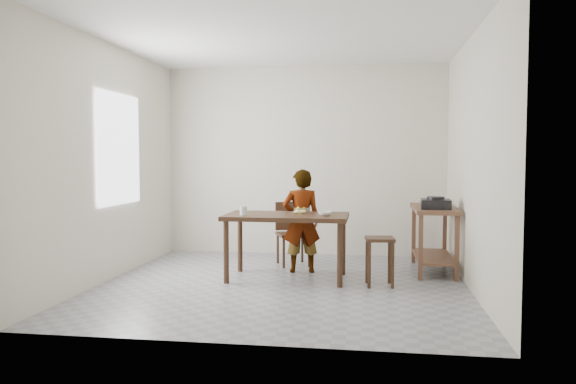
# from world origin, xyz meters

# --- Properties ---
(floor) EXTENTS (4.00, 4.00, 0.04)m
(floor) POSITION_xyz_m (0.00, 0.00, -0.02)
(floor) COLOR gray
(floor) RESTS_ON ground
(ceiling) EXTENTS (4.00, 4.00, 0.04)m
(ceiling) POSITION_xyz_m (0.00, 0.00, 2.72)
(ceiling) COLOR white
(ceiling) RESTS_ON wall_back
(wall_back) EXTENTS (4.00, 0.04, 2.70)m
(wall_back) POSITION_xyz_m (0.00, 2.02, 1.35)
(wall_back) COLOR beige
(wall_back) RESTS_ON ground
(wall_front) EXTENTS (4.00, 0.04, 2.70)m
(wall_front) POSITION_xyz_m (0.00, -2.02, 1.35)
(wall_front) COLOR beige
(wall_front) RESTS_ON ground
(wall_left) EXTENTS (0.04, 4.00, 2.70)m
(wall_left) POSITION_xyz_m (-2.02, 0.00, 1.35)
(wall_left) COLOR beige
(wall_left) RESTS_ON ground
(wall_right) EXTENTS (0.04, 4.00, 2.70)m
(wall_right) POSITION_xyz_m (2.02, 0.00, 1.35)
(wall_right) COLOR beige
(wall_right) RESTS_ON ground
(window_pane) EXTENTS (0.02, 1.10, 1.30)m
(window_pane) POSITION_xyz_m (-1.97, 0.20, 1.50)
(window_pane) COLOR silver
(window_pane) RESTS_ON wall_left
(dining_table) EXTENTS (1.40, 0.80, 0.75)m
(dining_table) POSITION_xyz_m (0.00, 0.30, 0.38)
(dining_table) COLOR #362114
(dining_table) RESTS_ON floor
(prep_counter) EXTENTS (0.50, 1.20, 0.80)m
(prep_counter) POSITION_xyz_m (1.72, 1.00, 0.40)
(prep_counter) COLOR brown
(prep_counter) RESTS_ON floor
(child) EXTENTS (0.52, 0.40, 1.26)m
(child) POSITION_xyz_m (0.12, 0.71, 0.63)
(child) COLOR silver
(child) RESTS_ON floor
(dining_chair) EXTENTS (0.51, 0.51, 0.81)m
(dining_chair) POSITION_xyz_m (-0.04, 1.14, 0.41)
(dining_chair) COLOR #362114
(dining_chair) RESTS_ON floor
(stool) EXTENTS (0.33, 0.33, 0.53)m
(stool) POSITION_xyz_m (1.05, 0.11, 0.27)
(stool) COLOR #362114
(stool) RESTS_ON floor
(glass_tumbler) EXTENTS (0.10, 0.10, 0.10)m
(glass_tumbler) POSITION_xyz_m (-0.47, 0.13, 0.80)
(glass_tumbler) COLOR silver
(glass_tumbler) RESTS_ON dining_table
(small_bowl) EXTENTS (0.16, 0.16, 0.05)m
(small_bowl) POSITION_xyz_m (0.45, 0.20, 0.77)
(small_bowl) COLOR white
(small_bowl) RESTS_ON dining_table
(banana) EXTENTS (0.16, 0.11, 0.05)m
(banana) POSITION_xyz_m (0.14, 0.38, 0.78)
(banana) COLOR #F1E24F
(banana) RESTS_ON dining_table
(serving_bowl) EXTENTS (0.25, 0.25, 0.06)m
(serving_bowl) POSITION_xyz_m (1.68, 1.37, 0.83)
(serving_bowl) COLOR white
(serving_bowl) RESTS_ON prep_counter
(gas_burner) EXTENTS (0.35, 0.35, 0.11)m
(gas_burner) POSITION_xyz_m (1.70, 0.69, 0.86)
(gas_burner) COLOR black
(gas_burner) RESTS_ON prep_counter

